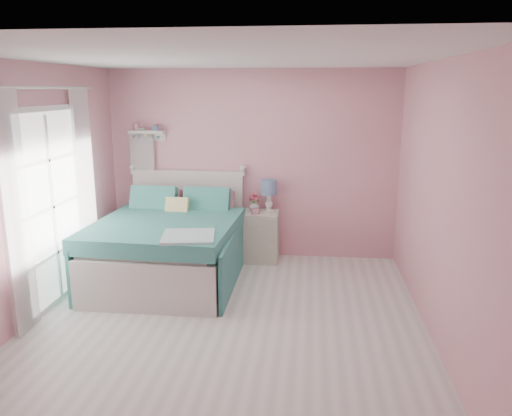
% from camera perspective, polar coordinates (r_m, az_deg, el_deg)
% --- Properties ---
extents(floor, '(4.50, 4.50, 0.00)m').
position_cam_1_polar(floor, '(5.20, -3.42, -13.16)').
color(floor, beige).
rests_on(floor, ground).
extents(room_shell, '(4.50, 4.50, 4.50)m').
position_cam_1_polar(room_shell, '(4.71, -3.69, 4.33)').
color(room_shell, pink).
rests_on(room_shell, floor).
extents(bed, '(1.72, 2.13, 1.21)m').
position_cam_1_polar(bed, '(6.33, -9.82, -4.40)').
color(bed, silver).
rests_on(bed, floor).
extents(nightstand, '(0.48, 0.47, 0.69)m').
position_cam_1_polar(nightstand, '(6.90, 0.58, -3.25)').
color(nightstand, beige).
rests_on(nightstand, floor).
extents(table_lamp, '(0.22, 0.22, 0.43)m').
position_cam_1_polar(table_lamp, '(6.82, 1.49, 2.14)').
color(table_lamp, white).
rests_on(table_lamp, nightstand).
extents(vase, '(0.19, 0.19, 0.16)m').
position_cam_1_polar(vase, '(6.85, -0.21, 0.28)').
color(vase, silver).
rests_on(vase, nightstand).
extents(teacup, '(0.13, 0.13, 0.08)m').
position_cam_1_polar(teacup, '(6.71, -0.07, -0.35)').
color(teacup, '#CE8A9F').
rests_on(teacup, nightstand).
extents(roses, '(0.14, 0.11, 0.12)m').
position_cam_1_polar(roses, '(6.82, -0.23, 1.23)').
color(roses, '#BD405A').
rests_on(roses, vase).
extents(wall_shelf, '(0.50, 0.15, 0.25)m').
position_cam_1_polar(wall_shelf, '(7.17, -12.34, 8.39)').
color(wall_shelf, silver).
rests_on(wall_shelf, room_shell).
extents(hanging_dress, '(0.34, 0.03, 0.72)m').
position_cam_1_polar(hanging_dress, '(7.22, -12.88, 5.73)').
color(hanging_dress, white).
rests_on(hanging_dress, room_shell).
extents(french_door, '(0.04, 1.32, 2.16)m').
position_cam_1_polar(french_door, '(5.84, -22.29, 0.04)').
color(french_door, silver).
rests_on(french_door, floor).
extents(curtain_near, '(0.04, 0.40, 2.32)m').
position_cam_1_polar(curtain_near, '(5.17, -25.78, -0.74)').
color(curtain_near, white).
rests_on(curtain_near, floor).
extents(curtain_far, '(0.04, 0.40, 2.32)m').
position_cam_1_polar(curtain_far, '(6.45, -18.88, 2.46)').
color(curtain_far, white).
rests_on(curtain_far, floor).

